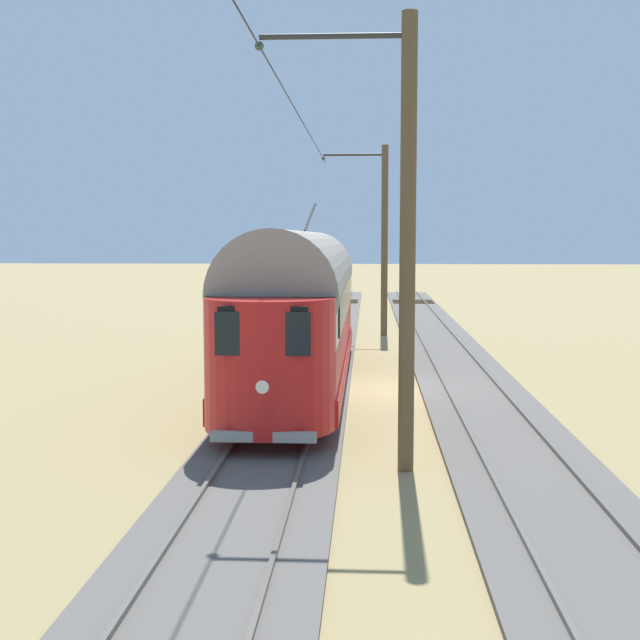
{
  "coord_description": "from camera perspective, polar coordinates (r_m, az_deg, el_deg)",
  "views": [
    {
      "loc": [
        0.47,
        22.98,
        4.13
      ],
      "look_at": [
        1.82,
        -1.27,
        1.78
      ],
      "focal_mm": 48.19,
      "sensor_mm": 36.0,
      "label": 1
    }
  ],
  "objects": [
    {
      "name": "ground_plane",
      "position": [
        23.35,
        4.31,
        -4.68
      ],
      "size": [
        220.0,
        220.0,
        0.0
      ],
      "primitive_type": "plane",
      "color": "#937F51"
    },
    {
      "name": "track_streetcar_siding",
      "position": [
        23.81,
        9.97,
        -4.41
      ],
      "size": [
        2.8,
        80.0,
        0.18
      ],
      "color": "#56514C",
      "rests_on": "ground"
    },
    {
      "name": "track_adjacent_siding",
      "position": [
        23.72,
        -1.4,
        -4.37
      ],
      "size": [
        2.8,
        80.0,
        0.18
      ],
      "color": "#56514C",
      "rests_on": "ground"
    },
    {
      "name": "vintage_streetcar",
      "position": [
        23.52,
        -1.4,
        0.96
      ],
      "size": [
        2.65,
        16.58,
        5.16
      ],
      "color": "red",
      "rests_on": "ground"
    },
    {
      "name": "catenary_pole_foreground",
      "position": [
        36.13,
        4.2,
        5.51
      ],
      "size": [
        2.79,
        0.28,
        7.94
      ],
      "color": "brown",
      "rests_on": "ground"
    },
    {
      "name": "catenary_pole_mid_near",
      "position": [
        14.99,
        5.59,
        5.51
      ],
      "size": [
        2.79,
        0.28,
        7.94
      ],
      "color": "brown",
      "rests_on": "ground"
    }
  ]
}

